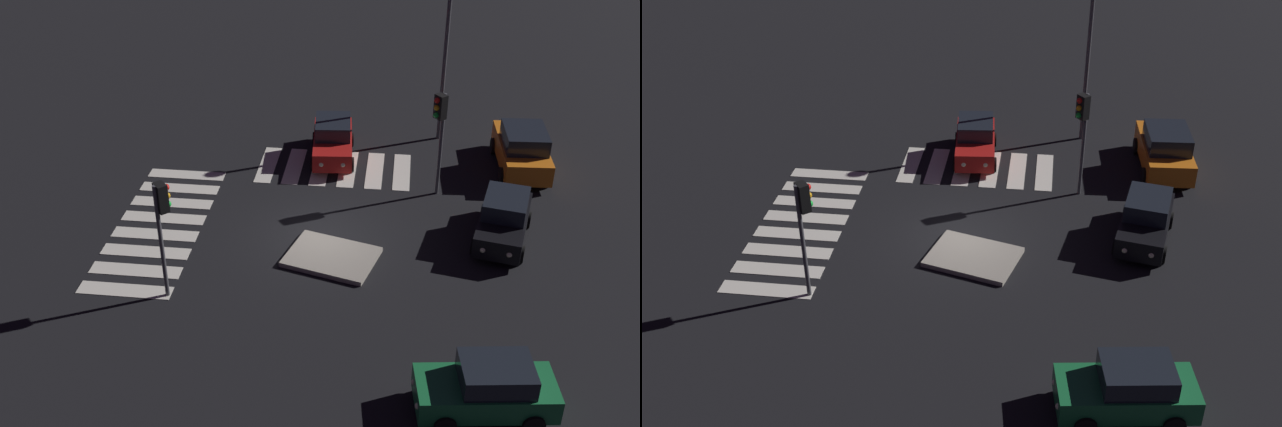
% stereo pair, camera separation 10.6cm
% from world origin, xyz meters
% --- Properties ---
extents(ground_plane, '(80.00, 80.00, 0.00)m').
position_xyz_m(ground_plane, '(0.00, 0.00, 0.00)').
color(ground_plane, black).
extents(traffic_island, '(3.56, 3.04, 0.18)m').
position_xyz_m(traffic_island, '(-0.57, 1.40, 0.09)').
color(traffic_island, gray).
rests_on(traffic_island, ground).
extents(car_black, '(2.43, 4.13, 1.71)m').
position_xyz_m(car_black, '(-6.66, -0.63, 0.84)').
color(car_black, black).
rests_on(car_black, ground).
extents(car_red, '(2.09, 3.99, 1.69)m').
position_xyz_m(car_red, '(0.18, -6.36, 0.83)').
color(car_red, red).
rests_on(car_red, ground).
extents(car_green, '(4.01, 2.20, 1.68)m').
position_xyz_m(car_green, '(-5.53, 8.16, 0.82)').
color(car_green, '#196B38').
rests_on(car_green, ground).
extents(car_orange, '(2.30, 4.54, 1.94)m').
position_xyz_m(car_orange, '(-7.86, -6.20, 0.95)').
color(car_orange, orange).
rests_on(car_orange, ground).
extents(traffic_light_north, '(0.53, 0.54, 4.19)m').
position_xyz_m(traffic_light_north, '(4.50, 4.02, 3.18)').
color(traffic_light_north, '#47474C').
rests_on(traffic_light_north, ground).
extents(traffic_light_south, '(0.53, 0.54, 4.34)m').
position_xyz_m(traffic_light_south, '(-4.21, -3.61, 3.29)').
color(traffic_light_south, '#47474C').
rests_on(traffic_light_south, ground).
extents(street_lamp, '(0.56, 0.56, 7.52)m').
position_xyz_m(street_lamp, '(-4.44, -8.80, 5.14)').
color(street_lamp, '#47474C').
rests_on(street_lamp, ground).
extents(crosswalk_near, '(6.45, 3.20, 0.02)m').
position_xyz_m(crosswalk_near, '(-0.00, -5.31, 0.01)').
color(crosswalk_near, silver).
rests_on(crosswalk_near, ground).
extents(crosswalk_side, '(3.20, 8.75, 0.02)m').
position_xyz_m(crosswalk_side, '(6.12, 0.00, 0.01)').
color(crosswalk_side, silver).
rests_on(crosswalk_side, ground).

